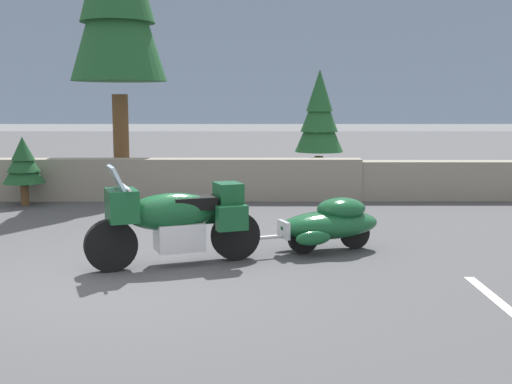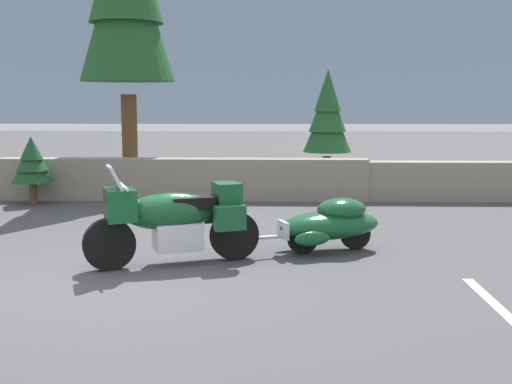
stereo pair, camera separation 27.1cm
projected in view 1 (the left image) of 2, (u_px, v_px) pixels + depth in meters
The scene contains 7 objects.
ground_plane at pixel (107, 284), 7.35m from camera, with size 80.00×80.00×0.00m, color #424244.
stone_guard_wall at pixel (189, 181), 13.70m from camera, with size 24.00×0.58×0.90m.
distant_ridgeline at pixel (245, 66), 101.77m from camera, with size 240.00×80.00×16.00m, color #7F93AD.
touring_motorcycle at pixel (174, 218), 8.14m from camera, with size 2.21×1.22×1.33m.
car_shaped_trailer at pixel (330, 223), 8.97m from camera, with size 2.19×1.19×0.76m.
pine_tree_secondary at pixel (319, 115), 14.94m from camera, with size 1.15×1.15×2.88m.
pine_sapling_near at pixel (23, 163), 12.93m from camera, with size 0.85×0.85×1.42m.
Camera 1 is at (1.74, -7.13, 2.10)m, focal length 44.35 mm.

